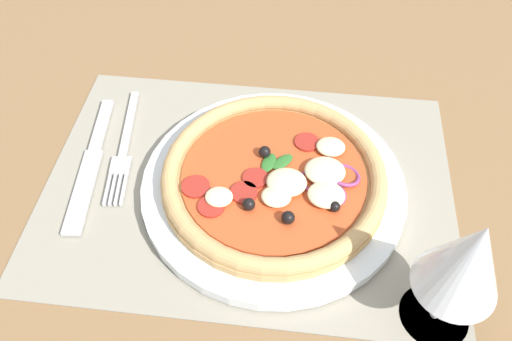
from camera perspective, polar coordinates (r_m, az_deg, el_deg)
ground_plane at (r=58.98cm, az=-0.83°, el=-2.39°), size 190.00×140.00×2.40cm
placemat at (r=57.87cm, az=-0.84°, el=-1.54°), size 45.26×32.85×0.40cm
plate at (r=56.65cm, az=1.94°, el=-1.71°), size 28.76×28.76×1.36cm
pizza at (r=55.21cm, az=2.15°, el=-0.64°), size 24.24×24.24×2.67cm
fork at (r=62.56cm, az=-14.42°, el=2.15°), size 3.81×18.04×0.44cm
knife at (r=62.26cm, az=-17.76°, el=0.82°), size 3.72×20.06×0.62cm
wine_glass at (r=44.00cm, az=22.35°, el=-9.19°), size 7.20×7.20×14.90cm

